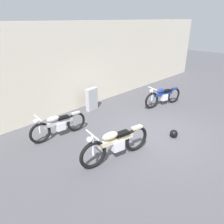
# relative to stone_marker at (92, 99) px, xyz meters

# --- Properties ---
(ground_plane) EXTENTS (40.00, 40.00, 0.00)m
(ground_plane) POSITION_rel_stone_marker_xyz_m (0.13, -3.06, -0.46)
(ground_plane) COLOR #47474C
(building_wall) EXTENTS (18.00, 0.30, 3.45)m
(building_wall) POSITION_rel_stone_marker_xyz_m (0.13, 0.68, 1.26)
(building_wall) COLOR beige
(building_wall) RESTS_ON ground_plane
(stone_marker) EXTENTS (0.55, 0.26, 0.93)m
(stone_marker) POSITION_rel_stone_marker_xyz_m (0.00, 0.00, 0.00)
(stone_marker) COLOR #9E9EA3
(stone_marker) RESTS_ON ground_plane
(helmet) EXTENTS (0.26, 0.26, 0.26)m
(helmet) POSITION_rel_stone_marker_xyz_m (0.36, -3.62, -0.34)
(helmet) COLOR black
(helmet) RESTS_ON ground_plane
(motorcycle_cream) EXTENTS (2.17, 0.69, 0.98)m
(motorcycle_cream) POSITION_rel_stone_marker_xyz_m (-1.79, -3.07, 0.01)
(motorcycle_cream) COLOR black
(motorcycle_cream) RESTS_ON ground_plane
(motorcycle_silver) EXTENTS (1.93, 0.54, 0.87)m
(motorcycle_silver) POSITION_rel_stone_marker_xyz_m (-2.20, -0.94, -0.05)
(motorcycle_silver) COLOR black
(motorcycle_silver) RESTS_ON ground_plane
(motorcycle_blue) EXTENTS (1.96, 0.72, 0.90)m
(motorcycle_blue) POSITION_rel_stone_marker_xyz_m (2.49, -1.83, -0.03)
(motorcycle_blue) COLOR black
(motorcycle_blue) RESTS_ON ground_plane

